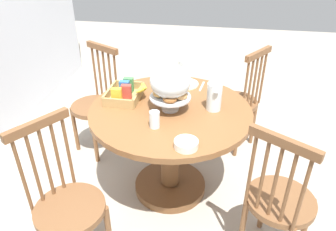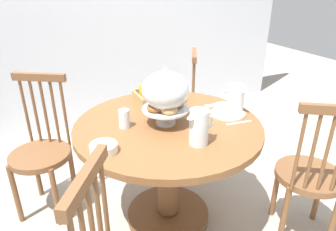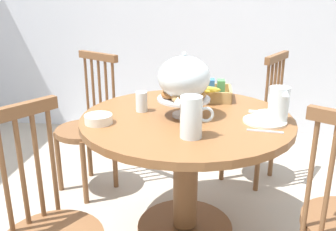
# 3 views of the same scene
# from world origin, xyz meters

# --- Properties ---
(ground_plane) EXTENTS (10.00, 10.00, 0.00)m
(ground_plane) POSITION_xyz_m (0.00, 0.00, 0.00)
(ground_plane) COLOR #A89E8E
(wall_back) EXTENTS (4.80, 0.06, 2.60)m
(wall_back) POSITION_xyz_m (0.00, 1.83, 1.30)
(wall_back) COLOR silver
(wall_back) RESTS_ON ground_plane
(dining_table) EXTENTS (1.13, 1.13, 0.74)m
(dining_table) POSITION_xyz_m (0.07, 0.06, 0.51)
(dining_table) COLOR brown
(dining_table) RESTS_ON ground_plane
(windsor_chair_near_window) EXTENTS (0.46, 0.46, 0.97)m
(windsor_chair_near_window) POSITION_xyz_m (-0.65, 0.53, 0.45)
(windsor_chair_near_window) COLOR brown
(windsor_chair_near_window) RESTS_ON ground_plane
(windsor_chair_facing_door) EXTENTS (0.46, 0.46, 0.97)m
(windsor_chair_facing_door) POSITION_xyz_m (0.78, -0.44, 0.45)
(windsor_chair_facing_door) COLOR brown
(windsor_chair_facing_door) RESTS_ON ground_plane
(windsor_chair_far_side) EXTENTS (0.45, 0.45, 0.97)m
(windsor_chair_far_side) POSITION_xyz_m (0.52, 0.80, 0.45)
(windsor_chair_far_side) COLOR brown
(windsor_chair_far_side) RESTS_ON ground_plane
(pastry_stand_with_dome) EXTENTS (0.28, 0.28, 0.34)m
(pastry_stand_with_dome) POSITION_xyz_m (0.06, 0.06, 0.94)
(pastry_stand_with_dome) COLOR silver
(pastry_stand_with_dome) RESTS_ON dining_table
(orange_juice_pitcher) EXTENTS (0.10, 0.18, 0.18)m
(orange_juice_pitcher) POSITION_xyz_m (0.54, 0.02, 0.82)
(orange_juice_pitcher) COLOR silver
(orange_juice_pitcher) RESTS_ON dining_table
(milk_pitcher) EXTENTS (0.18, 0.10, 0.19)m
(milk_pitcher) POSITION_xyz_m (0.12, -0.23, 0.83)
(milk_pitcher) COLOR silver
(milk_pitcher) RESTS_ON dining_table
(cereal_basket) EXTENTS (0.32, 0.30, 0.12)m
(cereal_basket) POSITION_xyz_m (0.17, 0.40, 0.79)
(cereal_basket) COLOR tan
(cereal_basket) RESTS_ON dining_table
(china_plate_large) EXTENTS (0.22, 0.22, 0.01)m
(china_plate_large) POSITION_xyz_m (0.48, 0.01, 0.75)
(china_plate_large) COLOR white
(china_plate_large) RESTS_ON dining_table
(china_plate_small) EXTENTS (0.15, 0.15, 0.01)m
(china_plate_small) POSITION_xyz_m (0.51, 0.09, 0.76)
(china_plate_small) COLOR white
(china_plate_small) RESTS_ON china_plate_large
(cereal_bowl) EXTENTS (0.14, 0.14, 0.04)m
(cereal_bowl) POSITION_xyz_m (-0.36, -0.10, 0.76)
(cereal_bowl) COLOR white
(cereal_bowl) RESTS_ON dining_table
(drinking_glass) EXTENTS (0.06, 0.06, 0.11)m
(drinking_glass) POSITION_xyz_m (-0.18, 0.12, 0.80)
(drinking_glass) COLOR silver
(drinking_glass) RESTS_ON dining_table
(table_knife) EXTENTS (0.17, 0.03, 0.01)m
(table_knife) POSITION_xyz_m (0.49, 0.15, 0.74)
(table_knife) COLOR silver
(table_knife) RESTS_ON dining_table
(dinner_fork) EXTENTS (0.17, 0.03, 0.01)m
(dinner_fork) POSITION_xyz_m (0.50, 0.18, 0.74)
(dinner_fork) COLOR silver
(dinner_fork) RESTS_ON dining_table
(soup_spoon) EXTENTS (0.17, 0.03, 0.01)m
(soup_spoon) POSITION_xyz_m (0.46, -0.13, 0.74)
(soup_spoon) COLOR silver
(soup_spoon) RESTS_ON dining_table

